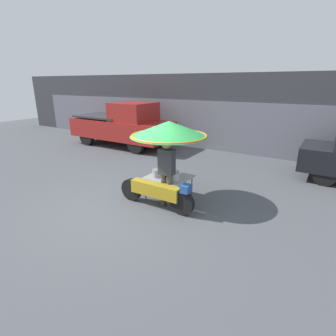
{
  "coord_description": "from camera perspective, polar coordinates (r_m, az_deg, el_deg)",
  "views": [
    {
      "loc": [
        3.98,
        -4.32,
        2.94
      ],
      "look_at": [
        0.57,
        1.08,
        0.85
      ],
      "focal_mm": 28.0,
      "sensor_mm": 36.0,
      "label": 1
    }
  ],
  "objects": [
    {
      "name": "ground_plane",
      "position": [
        6.57,
        -9.42,
        -8.72
      ],
      "size": [
        36.0,
        36.0,
        0.0
      ],
      "primitive_type": "plane",
      "color": "#4C4F54"
    },
    {
      "name": "shopfront_building",
      "position": [
        12.72,
        14.15,
        11.8
      ],
      "size": [
        28.0,
        2.06,
        3.33
      ],
      "color": "#38383D",
      "rests_on": "ground"
    },
    {
      "name": "vendor_motorcycle_cart",
      "position": [
        6.51,
        -0.03,
        6.35
      ],
      "size": [
        2.09,
        1.95,
        2.05
      ],
      "color": "black",
      "rests_on": "ground"
    },
    {
      "name": "vendor_person",
      "position": [
        6.3,
        -0.3,
        -0.36
      ],
      "size": [
        0.38,
        0.22,
        1.67
      ],
      "color": "#4C473D",
      "rests_on": "ground"
    },
    {
      "name": "pickup_truck",
      "position": [
        12.77,
        -9.76,
        9.15
      ],
      "size": [
        5.09,
        1.89,
        2.08
      ],
      "color": "black",
      "rests_on": "ground"
    }
  ]
}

